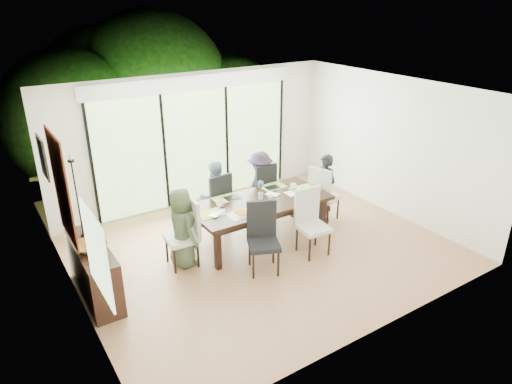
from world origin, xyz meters
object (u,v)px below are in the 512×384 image
person_right_end (325,188)px  vase (261,196)px  laptop (220,214)px  cup_b (270,198)px  person_far_right (260,184)px  chair_near_left (264,239)px  cup_a (220,204)px  bowl (91,246)px  chair_far_right (259,189)px  sideboard (94,271)px  person_left_end (182,228)px  person_far_left (214,196)px  chair_far_left (214,200)px  chair_left_end (181,234)px  chair_near_right (314,223)px  table_top (260,202)px  chair_right_end (325,193)px  cup_c (293,186)px

person_right_end → vase: person_right_end is taller
laptop → cup_b: cup_b is taller
person_right_end → person_far_right: 1.25m
chair_near_left → cup_a: size_ratio=8.87×
cup_b → bowl: bearing=-178.3°
person_far_right → cup_a: (-1.25, -0.68, 0.16)m
chair_far_right → sideboard: (-3.45, -0.94, -0.15)m
chair_near_left → person_left_end: size_ratio=0.85×
person_far_right → person_far_left: bearing=-10.3°
laptop → bowl: (-2.05, -0.09, 0.09)m
chair_far_left → person_far_left: (0.00, -0.02, 0.10)m
chair_left_end → chair_near_right: size_ratio=1.00×
table_top → person_far_left: 0.95m
chair_right_end → person_far_left: (-1.95, 0.83, 0.10)m
cup_b → cup_c: size_ratio=0.81×
table_top → person_far_right: person_far_right is taller
chair_near_right → vase: (-0.45, 0.92, 0.27)m
chair_left_end → cup_c: bearing=97.2°
table_top → chair_far_right: (0.55, 0.85, -0.17)m
chair_left_end → vase: (1.55, 0.05, 0.27)m
table_top → bowl: 2.91m
laptop → chair_right_end: bearing=-30.5°
vase → chair_far_left: bearing=122.0°
chair_left_end → person_far_right: person_far_right is taller
chair_near_right → laptop: (-1.35, 0.77, 0.22)m
chair_far_left → cup_c: size_ratio=8.87×
table_top → sideboard: 2.92m
chair_right_end → person_left_end: 2.98m
chair_far_right → cup_b: (-0.40, -0.95, 0.25)m
chair_right_end → laptop: 2.36m
person_right_end → vase: 1.44m
table_top → person_far_right: bearing=56.5°
bowl → table_top: bearing=3.7°
vase → person_far_right: bearing=57.3°
chair_right_end → laptop: chair_right_end is taller
person_left_end → laptop: size_ratio=3.91×
chair_far_left → chair_near_right: (0.95, -1.72, 0.00)m
chair_far_right → laptop: chair_far_right is taller
chair_far_left → cup_a: 0.79m
person_far_left → vase: (0.50, -0.78, 0.17)m
table_top → person_far_left: size_ratio=1.86×
chair_right_end → chair_far_left: same height
laptop → person_left_end: bearing=138.0°
person_far_right → vase: person_far_right is taller
table_top → cup_c: size_ratio=19.35×
chair_left_end → cup_a: (0.80, 0.15, 0.25)m
chair_near_left → person_far_right: 2.00m
chair_left_end → cup_b: 1.67m
chair_far_left → person_left_end: size_ratio=0.85×
chair_far_left → bowl: size_ratio=2.60×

